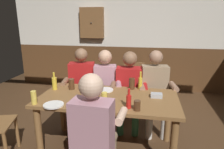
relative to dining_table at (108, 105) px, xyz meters
The scene contains 24 objects.
ground_plane 0.64m from the dining_table, 90.00° to the right, with size 6.82×6.82×0.00m, color #4C331E.
back_wall_upper 2.78m from the dining_table, 90.00° to the left, with size 5.68×0.12×1.30m, color silver.
back_wall_wainscot 2.58m from the dining_table, 90.00° to the left, with size 5.68×0.12×1.03m, color brown.
dining_table is the anchor object (origin of this frame).
person_0 0.87m from the dining_table, 130.79° to the left, with size 0.59×0.58×1.23m.
person_1 0.67m from the dining_table, 105.40° to the left, with size 0.53×0.56×1.22m.
person_2 0.69m from the dining_table, 73.37° to the left, with size 0.56×0.55×1.21m.
person_3 0.88m from the dining_table, 47.80° to the left, with size 0.57×0.55×1.23m.
person_4 0.66m from the dining_table, 89.62° to the right, with size 0.53×0.53×1.24m.
chair_empty_far_end 1.40m from the dining_table, 82.27° to the left, with size 0.50×0.50×0.88m.
table_candle 0.27m from the dining_table, 143.04° to the right, with size 0.04×0.04×0.08m, color #F9E08C.
condiment_caddy 0.61m from the dining_table, ahead, with size 0.14×0.10×0.05m, color #B2B7BC.
plate_0 0.67m from the dining_table, 146.68° to the right, with size 0.23×0.23×0.01m, color white.
plate_1 0.26m from the dining_table, 110.53° to the left, with size 0.22×0.22×0.01m, color white.
bottle_0 0.44m from the dining_table, 44.67° to the right, with size 0.06×0.06×0.22m.
bottle_1 0.81m from the dining_table, 169.61° to the left, with size 0.07×0.07×0.24m.
bottle_2 0.56m from the dining_table, 43.80° to the left, with size 0.05×0.05×0.25m.
pint_glass_0 0.88m from the dining_table, 155.22° to the right, with size 0.06×0.06×0.15m, color #E5C64C.
pint_glass_1 0.51m from the dining_table, 142.84° to the left, with size 0.07×0.07×0.13m, color gold.
pint_glass_2 0.28m from the dining_table, 90.67° to the right, with size 0.07×0.07×0.14m, color #E5C64C.
pint_glass_3 0.52m from the dining_table, 40.44° to the right, with size 0.07×0.07×0.11m, color #4C2D19.
pint_glass_4 0.61m from the dining_table, 161.01° to the left, with size 0.08×0.08×0.15m, color #4C2D19.
pint_glass_5 0.47m from the dining_table, 52.52° to the left, with size 0.08×0.08×0.15m, color #4C2D19.
wall_dart_cabinet 2.76m from the dining_table, 109.69° to the left, with size 0.56×0.15×0.70m.
Camera 1 is at (0.47, -2.32, 1.69)m, focal length 32.70 mm.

